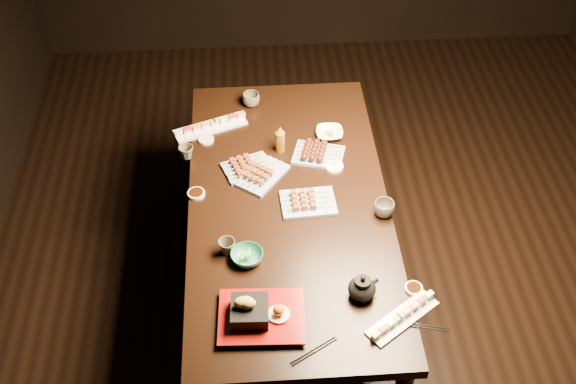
% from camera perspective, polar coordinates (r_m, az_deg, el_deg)
% --- Properties ---
extents(ground, '(5.00, 5.00, 0.00)m').
position_cam_1_polar(ground, '(3.83, 5.81, -8.95)').
color(ground, black).
rests_on(ground, ground).
extents(dining_table, '(1.21, 1.93, 0.75)m').
position_cam_1_polar(dining_table, '(3.52, 0.06, -5.18)').
color(dining_table, black).
rests_on(dining_table, ground).
extents(sushi_platter_near, '(0.32, 0.26, 0.04)m').
position_cam_1_polar(sushi_platter_near, '(2.85, 9.05, -9.63)').
color(sushi_platter_near, white).
rests_on(sushi_platter_near, dining_table).
extents(sushi_platter_far, '(0.38, 0.23, 0.04)m').
position_cam_1_polar(sushi_platter_far, '(3.65, -6.17, 5.30)').
color(sushi_platter_far, white).
rests_on(sushi_platter_far, dining_table).
extents(yakitori_plate_center, '(0.26, 0.22, 0.06)m').
position_cam_1_polar(yakitori_plate_center, '(3.40, -3.23, 2.16)').
color(yakitori_plate_center, '#828EB6').
rests_on(yakitori_plate_center, dining_table).
extents(yakitori_plate_right, '(0.25, 0.19, 0.06)m').
position_cam_1_polar(yakitori_plate_right, '(3.22, 1.62, -0.57)').
color(yakitori_plate_right, '#828EB6').
rests_on(yakitori_plate_right, dining_table).
extents(yakitori_plate_left, '(0.29, 0.30, 0.06)m').
position_cam_1_polar(yakitori_plate_left, '(3.36, -2.23, 1.68)').
color(yakitori_plate_left, '#828EB6').
rests_on(yakitori_plate_left, dining_table).
extents(tsukune_plate, '(0.27, 0.23, 0.06)m').
position_cam_1_polar(tsukune_plate, '(3.46, 2.43, 3.21)').
color(tsukune_plate, '#828EB6').
rests_on(tsukune_plate, dining_table).
extents(edamame_bowl_green, '(0.15, 0.15, 0.04)m').
position_cam_1_polar(edamame_bowl_green, '(3.01, -3.26, -5.11)').
color(edamame_bowl_green, '#27795B').
rests_on(edamame_bowl_green, dining_table).
extents(edamame_bowl_cream, '(0.14, 0.14, 0.03)m').
position_cam_1_polar(edamame_bowl_cream, '(3.59, 3.29, 4.65)').
color(edamame_bowl_cream, beige).
rests_on(edamame_bowl_cream, dining_table).
extents(tempura_tray, '(0.34, 0.28, 0.12)m').
position_cam_1_polar(tempura_tray, '(2.78, -2.13, -9.31)').
color(tempura_tray, black).
rests_on(tempura_tray, dining_table).
extents(teacup_near_left, '(0.08, 0.08, 0.07)m').
position_cam_1_polar(teacup_near_left, '(3.03, -4.85, -4.33)').
color(teacup_near_left, '#4A4439').
rests_on(teacup_near_left, dining_table).
extents(teacup_mid_right, '(0.11, 0.11, 0.07)m').
position_cam_1_polar(teacup_mid_right, '(3.20, 7.60, -1.31)').
color(teacup_mid_right, '#4A4439').
rests_on(teacup_mid_right, dining_table).
extents(teacup_far_left, '(0.09, 0.09, 0.07)m').
position_cam_1_polar(teacup_far_left, '(3.48, -8.04, 3.13)').
color(teacup_far_left, '#4A4439').
rests_on(teacup_far_left, dining_table).
extents(teacup_far_right, '(0.12, 0.12, 0.07)m').
position_cam_1_polar(teacup_far_right, '(3.78, -2.93, 7.31)').
color(teacup_far_right, '#4A4439').
rests_on(teacup_far_right, dining_table).
extents(teapot, '(0.17, 0.17, 0.11)m').
position_cam_1_polar(teapot, '(2.87, 5.88, -7.44)').
color(teapot, black).
rests_on(teapot, dining_table).
extents(condiment_bottle, '(0.07, 0.07, 0.14)m').
position_cam_1_polar(condiment_bottle, '(3.47, -0.62, 4.23)').
color(condiment_bottle, '#623C0D').
rests_on(condiment_bottle, dining_table).
extents(sauce_dish_west, '(0.10, 0.10, 0.01)m').
position_cam_1_polar(sauce_dish_west, '(3.31, -7.25, -0.13)').
color(sauce_dish_west, white).
rests_on(sauce_dish_west, dining_table).
extents(sauce_dish_east, '(0.11, 0.11, 0.02)m').
position_cam_1_polar(sauce_dish_east, '(3.42, 3.66, 2.02)').
color(sauce_dish_east, white).
rests_on(sauce_dish_east, dining_table).
extents(sauce_dish_se, '(0.09, 0.09, 0.01)m').
position_cam_1_polar(sauce_dish_se, '(2.96, 9.89, -7.51)').
color(sauce_dish_se, white).
rests_on(sauce_dish_se, dining_table).
extents(sauce_dish_nw, '(0.09, 0.09, 0.01)m').
position_cam_1_polar(sauce_dish_nw, '(3.59, -6.50, 4.13)').
color(sauce_dish_nw, white).
rests_on(sauce_dish_nw, dining_table).
extents(chopsticks_near, '(0.19, 0.12, 0.01)m').
position_cam_1_polar(chopsticks_near, '(2.75, 2.05, -12.41)').
color(chopsticks_near, black).
rests_on(chopsticks_near, dining_table).
extents(chopsticks_se, '(0.22, 0.08, 0.01)m').
position_cam_1_polar(chopsticks_se, '(2.85, 10.44, -10.38)').
color(chopsticks_se, black).
rests_on(chopsticks_se, dining_table).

